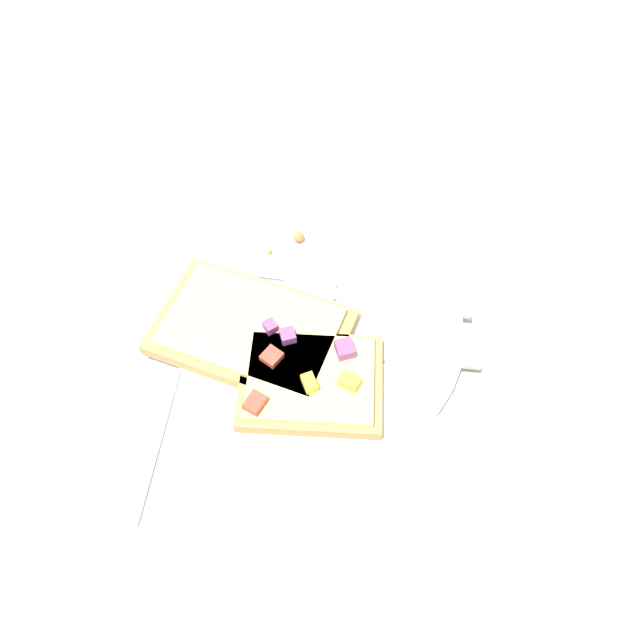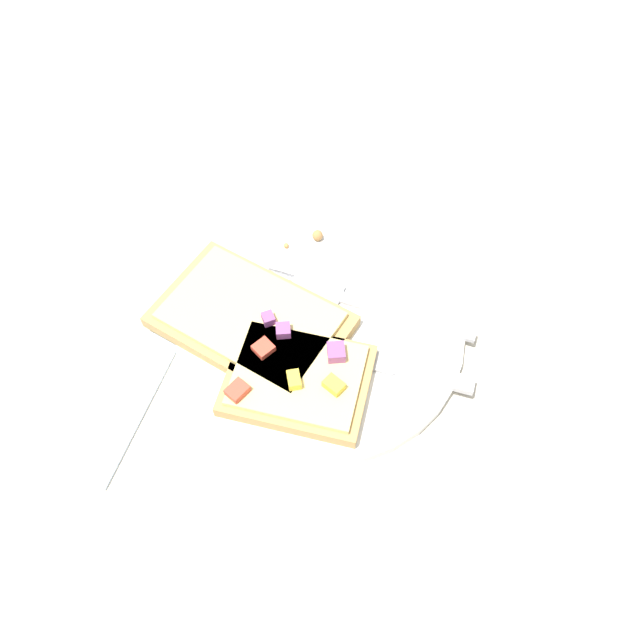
% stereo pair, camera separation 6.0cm
% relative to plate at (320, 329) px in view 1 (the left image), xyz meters
% --- Properties ---
extents(ground_plane, '(4.00, 4.00, 0.00)m').
position_rel_plate_xyz_m(ground_plane, '(0.00, 0.00, -0.01)').
color(ground_plane, '#BCB29E').
extents(plate, '(0.28, 0.28, 0.01)m').
position_rel_plate_xyz_m(plate, '(0.00, 0.00, 0.00)').
color(plate, white).
rests_on(plate, ground).
extents(fork, '(0.03, 0.22, 0.01)m').
position_rel_plate_xyz_m(fork, '(0.04, -0.02, 0.01)').
color(fork, '#B7B7BC').
rests_on(fork, plate).
extents(knife, '(0.02, 0.19, 0.01)m').
position_rel_plate_xyz_m(knife, '(-0.02, -0.07, 0.01)').
color(knife, '#B7B7BC').
rests_on(knife, plate).
extents(pizza_slice_main, '(0.15, 0.20, 0.03)m').
position_rel_plate_xyz_m(pizza_slice_main, '(-0.02, 0.06, 0.02)').
color(pizza_slice_main, tan).
rests_on(pizza_slice_main, plate).
extents(pizza_slice_corner, '(0.11, 0.14, 0.03)m').
position_rel_plate_xyz_m(pizza_slice_corner, '(-0.07, 0.00, 0.02)').
color(pizza_slice_corner, tan).
rests_on(pizza_slice_corner, plate).
extents(crumb_scatter, '(0.18, 0.04, 0.01)m').
position_rel_plate_xyz_m(crumb_scatter, '(0.05, 0.04, 0.01)').
color(crumb_scatter, '#C88B49').
rests_on(crumb_scatter, plate).
extents(napkin, '(0.16, 0.09, 0.01)m').
position_rel_plate_xyz_m(napkin, '(-0.13, 0.17, -0.00)').
color(napkin, silver).
rests_on(napkin, ground).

